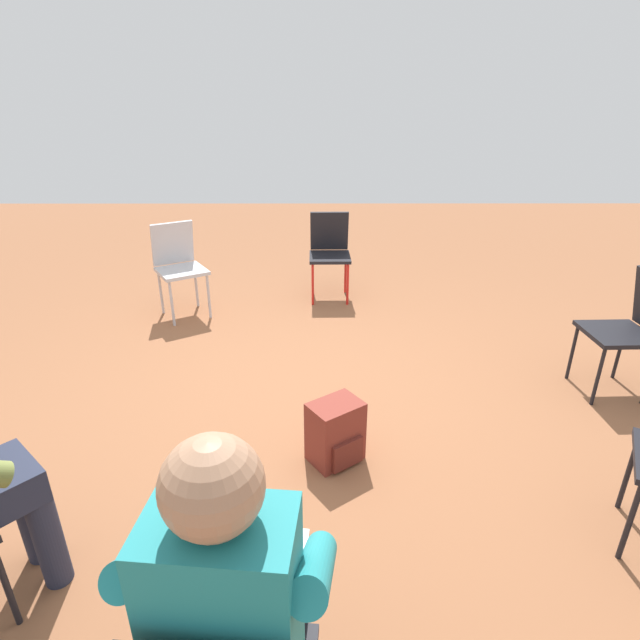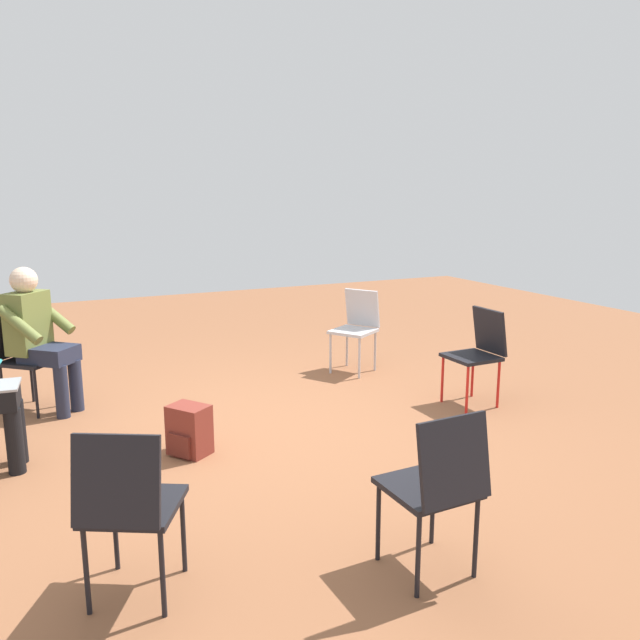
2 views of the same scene
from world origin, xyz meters
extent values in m
plane|color=brown|center=(0.00, 0.00, 0.00)|extent=(14.00, 14.00, 0.00)
cube|color=black|center=(-1.87, 0.18, 0.43)|extent=(0.41, 0.41, 0.03)
cylinder|color=red|center=(-1.70, 0.36, 0.21)|extent=(0.02, 0.02, 0.42)
cylinder|color=red|center=(-1.70, 0.02, 0.21)|extent=(0.02, 0.02, 0.42)
cylinder|color=red|center=(-2.04, 0.35, 0.21)|extent=(0.02, 0.02, 0.42)
cylinder|color=red|center=(-2.04, 0.01, 0.21)|extent=(0.02, 0.02, 0.42)
cube|color=black|center=(-2.06, 0.18, 0.65)|extent=(0.10, 0.38, 0.40)
cube|color=#B7B7BC|center=(-1.43, -1.17, 0.43)|extent=(0.55, 0.55, 0.03)
cylinder|color=#B7B7BC|center=(-1.38, -0.93, 0.21)|extent=(0.02, 0.02, 0.42)
cylinder|color=#B7B7BC|center=(-1.20, -1.22, 0.21)|extent=(0.02, 0.02, 0.42)
cylinder|color=#B7B7BC|center=(-1.66, -1.11, 0.21)|extent=(0.02, 0.02, 0.42)
cylinder|color=#B7B7BC|center=(-1.48, -1.40, 0.21)|extent=(0.02, 0.02, 0.42)
cube|color=#B7B7BC|center=(-1.59, -1.27, 0.65)|extent=(0.28, 0.37, 0.40)
cube|color=black|center=(-0.10, 2.05, 0.43)|extent=(0.41, 0.41, 0.03)
cylinder|color=black|center=(0.08, 1.89, 0.21)|extent=(0.02, 0.02, 0.42)
cylinder|color=black|center=(-0.26, 1.88, 0.21)|extent=(0.02, 0.02, 0.42)
cylinder|color=black|center=(-0.27, 2.22, 0.21)|extent=(0.02, 0.02, 0.42)
cylinder|color=black|center=(1.29, 1.40, 0.21)|extent=(0.02, 0.02, 0.42)
cylinder|color=black|center=(0.99, 1.56, 0.21)|extent=(0.02, 0.02, 0.42)
cylinder|color=black|center=(1.58, -1.08, 0.21)|extent=(0.02, 0.02, 0.42)
cylinder|color=black|center=(1.72, -0.20, 0.23)|extent=(0.11, 0.11, 0.45)
cylinder|color=black|center=(1.74, -0.02, 0.23)|extent=(0.11, 0.11, 0.45)
cube|color=black|center=(1.90, -0.12, 0.51)|extent=(0.45, 0.34, 0.14)
cube|color=teal|center=(2.09, -0.14, 0.77)|extent=(0.25, 0.36, 0.52)
sphere|color=#A87A5B|center=(2.09, -0.14, 1.13)|extent=(0.22, 0.22, 0.22)
cylinder|color=teal|center=(1.97, -0.33, 0.80)|extent=(0.40, 0.13, 0.31)
cylinder|color=teal|center=(2.01, 0.07, 0.80)|extent=(0.40, 0.13, 0.31)
cube|color=#9EA0A5|center=(1.79, -0.11, 0.59)|extent=(0.25, 0.32, 0.02)
cube|color=#B2D1F2|center=(1.90, -0.12, 0.70)|extent=(0.08, 0.30, 0.20)
cylinder|color=#23283D|center=(1.27, -1.15, 0.23)|extent=(0.11, 0.11, 0.45)
cylinder|color=#23283D|center=(1.39, -1.02, 0.23)|extent=(0.11, 0.11, 0.45)
cube|color=maroon|center=(0.62, 0.17, 0.18)|extent=(0.32, 0.34, 0.36)
cube|color=maroon|center=(0.62, 0.17, 0.10)|extent=(0.32, 0.30, 0.16)
camera|label=1|loc=(2.88, 0.08, 1.85)|focal=28.00mm
camera|label=2|loc=(1.58, 4.36, 1.84)|focal=35.00mm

